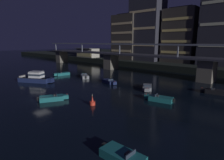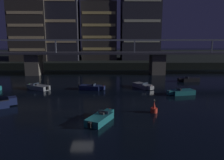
% 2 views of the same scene
% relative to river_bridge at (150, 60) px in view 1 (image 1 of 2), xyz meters
% --- Properties ---
extents(ground_plane, '(400.00, 400.00, 0.00)m').
position_rel_river_bridge_xyz_m(ground_plane, '(-0.00, -35.66, -4.38)').
color(ground_plane, black).
extents(far_riverbank, '(240.00, 80.00, 2.20)m').
position_rel_river_bridge_xyz_m(far_riverbank, '(-0.00, 48.01, -3.28)').
color(far_riverbank, black).
rests_on(far_riverbank, ground).
extents(river_bridge, '(105.79, 6.40, 9.38)m').
position_rel_river_bridge_xyz_m(river_bridge, '(0.00, 0.00, 0.00)').
color(river_bridge, '#605B51').
rests_on(river_bridge, ground).
extents(tower_west_low, '(12.14, 14.08, 19.85)m').
position_rel_river_bridge_xyz_m(tower_west_low, '(-22.90, 19.98, 7.60)').
color(tower_west_low, '#38332D').
rests_on(tower_west_low, far_riverbank).
extents(tower_west_tall, '(13.03, 8.58, 33.08)m').
position_rel_river_bridge_xyz_m(tower_west_tall, '(-13.12, 18.06, 14.21)').
color(tower_west_tall, '#282833').
rests_on(tower_west_tall, far_riverbank).
extents(tower_central, '(12.03, 13.43, 20.32)m').
position_rel_river_bridge_xyz_m(tower_central, '(0.33, 22.87, 7.83)').
color(tower_central, '#38332D').
rests_on(tower_central, far_riverbank).
extents(waterfront_pavilion, '(12.40, 7.40, 4.70)m').
position_rel_river_bridge_xyz_m(waterfront_pavilion, '(-43.97, 11.91, 0.06)').
color(waterfront_pavilion, '#B2AD9E').
rests_on(waterfront_pavilion, far_riverbank).
extents(cabin_cruiser_near_left, '(8.98, 6.28, 2.79)m').
position_rel_river_bridge_xyz_m(cabin_cruiser_near_left, '(-14.64, -29.74, -3.33)').
color(cabin_cruiser_near_left, '#19234C').
rests_on(cabin_cruiser_near_left, ground).
extents(speedboat_near_center, '(3.45, 4.92, 1.16)m').
position_rel_river_bridge_xyz_m(speedboat_near_center, '(2.06, -34.55, -3.96)').
color(speedboat_near_center, '#196066').
rests_on(speedboat_near_center, ground).
extents(speedboat_near_right, '(5.22, 2.56, 1.16)m').
position_rel_river_bridge_xyz_m(speedboat_near_right, '(15.84, -22.23, -3.96)').
color(speedboat_near_right, '#196066').
rests_on(speedboat_near_right, ground).
extents(speedboat_mid_left, '(5.20, 1.89, 1.16)m').
position_rel_river_bridge_xyz_m(speedboat_mid_left, '(21.91, -39.18, -3.96)').
color(speedboat_mid_left, '#196066').
rests_on(speedboat_mid_left, ground).
extents(speedboat_mid_center, '(3.69, 4.84, 1.16)m').
position_rel_river_bridge_xyz_m(speedboat_mid_center, '(9.96, -16.87, -3.96)').
color(speedboat_mid_center, gray).
rests_on(speedboat_mid_center, ground).
extents(speedboat_mid_right, '(4.88, 3.56, 1.16)m').
position_rel_river_bridge_xyz_m(speedboat_mid_right, '(-10.23, -17.68, -3.96)').
color(speedboat_mid_right, gray).
rests_on(speedboat_mid_right, ground).
extents(speedboat_far_left, '(2.36, 5.23, 1.16)m').
position_rel_river_bridge_xyz_m(speedboat_far_left, '(-18.29, -19.90, -3.96)').
color(speedboat_far_left, '#196066').
rests_on(speedboat_far_left, ground).
extents(speedboat_far_center, '(5.23, 2.37, 1.16)m').
position_rel_river_bridge_xyz_m(speedboat_far_center, '(21.53, -10.64, -3.96)').
color(speedboat_far_center, black).
rests_on(speedboat_far_center, ground).
extents(speedboat_far_right, '(5.18, 2.78, 1.16)m').
position_rel_river_bridge_xyz_m(speedboat_far_right, '(-0.13, -18.07, -3.96)').
color(speedboat_far_right, '#19234C').
rests_on(speedboat_far_right, ground).
extents(channel_buoy, '(0.90, 0.90, 1.76)m').
position_rel_river_bridge_xyz_m(channel_buoy, '(8.99, -31.49, -3.90)').
color(channel_buoy, red).
rests_on(channel_buoy, ground).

